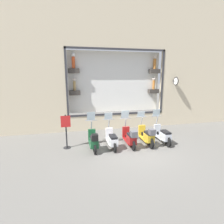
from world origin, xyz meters
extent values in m
plane|color=#66635E|center=(0.00, 0.00, 0.00)|extent=(120.00, 120.00, 0.00)
cube|color=beige|center=(3.60, 0.00, 0.48)|extent=(0.40, 6.35, 0.95)
cube|color=beige|center=(3.60, 0.00, 7.63)|extent=(0.40, 6.35, 5.03)
cube|color=#2D2D33|center=(3.39, 0.00, 5.06)|extent=(0.04, 6.35, 0.12)
cube|color=#2D2D33|center=(3.39, 0.00, 1.01)|extent=(0.04, 6.35, 0.12)
cube|color=#2D2D33|center=(3.39, -3.12, 3.04)|extent=(0.04, 0.12, 4.16)
cube|color=#2D2D33|center=(3.39, 3.12, 3.04)|extent=(0.04, 0.12, 4.16)
cube|color=silver|center=(3.95, 0.00, 3.04)|extent=(0.04, 6.11, 3.92)
cube|color=#38332D|center=(3.73, -2.66, 3.76)|extent=(0.36, 0.68, 0.28)
cylinder|color=#B26B2D|center=(3.73, -2.66, 4.23)|extent=(0.18, 0.18, 0.66)
sphere|color=beige|center=(3.73, -2.66, 4.68)|extent=(0.24, 0.24, 0.24)
cube|color=#38332D|center=(3.73, 2.66, 3.76)|extent=(0.36, 0.68, 0.28)
cylinder|color=#CC4C23|center=(3.73, 2.66, 4.24)|extent=(0.19, 0.19, 0.68)
sphere|color=white|center=(3.73, 2.66, 4.70)|extent=(0.25, 0.25, 0.25)
cube|color=#38332D|center=(3.73, -2.66, 2.42)|extent=(0.36, 0.68, 0.28)
cylinder|color=#B26B2D|center=(3.73, -2.66, 2.85)|extent=(0.16, 0.16, 0.59)
sphere|color=beige|center=(3.73, -2.66, 3.25)|extent=(0.21, 0.21, 0.21)
cube|color=#38332D|center=(3.73, 2.66, 2.42)|extent=(0.36, 0.68, 0.28)
cylinder|color=#9E7F4C|center=(3.73, 2.66, 2.85)|extent=(0.16, 0.16, 0.57)
sphere|color=beige|center=(3.73, 2.66, 3.23)|extent=(0.21, 0.21, 0.21)
cylinder|color=black|center=(3.23, -3.91, 3.11)|extent=(0.35, 0.05, 0.05)
torus|color=black|center=(3.05, -3.91, 3.11)|extent=(0.56, 0.06, 0.56)
cylinder|color=white|center=(3.05, -3.91, 3.11)|extent=(0.46, 0.03, 0.46)
cylinder|color=black|center=(1.22, -1.72, 0.25)|extent=(0.49, 0.09, 0.49)
cylinder|color=black|center=(-0.08, -1.72, 0.25)|extent=(0.49, 0.09, 0.49)
cube|color=#B7BCC6|center=(0.57, -1.72, 0.23)|extent=(1.02, 0.38, 0.06)
cube|color=#B7BCC6|center=(0.19, -1.72, 0.44)|extent=(0.61, 0.35, 0.36)
cube|color=black|center=(0.19, -1.72, 0.67)|extent=(0.58, 0.31, 0.10)
cube|color=#B7BCC6|center=(1.11, -1.72, 0.54)|extent=(0.12, 0.37, 0.56)
cylinder|color=gray|center=(1.18, -1.72, 1.04)|extent=(0.20, 0.06, 0.45)
cylinder|color=gray|center=(1.25, -1.72, 1.25)|extent=(0.04, 0.61, 0.04)
cube|color=silver|center=(1.29, -1.72, 1.45)|extent=(0.10, 0.42, 0.40)
cylinder|color=black|center=(1.21, -0.81, 0.26)|extent=(0.52, 0.09, 0.52)
cylinder|color=black|center=(-0.07, -0.81, 0.26)|extent=(0.52, 0.09, 0.52)
cube|color=gold|center=(0.57, -0.81, 0.25)|extent=(1.02, 0.38, 0.06)
cube|color=gold|center=(0.19, -0.81, 0.46)|extent=(0.61, 0.35, 0.36)
cube|color=black|center=(0.19, -0.81, 0.69)|extent=(0.58, 0.31, 0.10)
cube|color=gold|center=(1.11, -0.81, 0.56)|extent=(0.12, 0.37, 0.56)
cylinder|color=gray|center=(1.18, -0.81, 1.05)|extent=(0.20, 0.06, 0.45)
cylinder|color=gray|center=(1.25, -0.81, 1.27)|extent=(0.04, 0.60, 0.04)
cube|color=silver|center=(1.29, -0.81, 1.42)|extent=(0.08, 0.42, 0.30)
cube|color=#4C4C51|center=(-0.13, -0.81, 0.85)|extent=(0.28, 0.28, 0.28)
cylinder|color=black|center=(1.23, 0.10, 0.23)|extent=(0.46, 0.09, 0.46)
cylinder|color=black|center=(-0.10, 0.10, 0.23)|extent=(0.46, 0.09, 0.46)
cube|color=maroon|center=(0.57, 0.10, 0.22)|extent=(1.02, 0.39, 0.06)
cube|color=maroon|center=(0.19, 0.10, 0.43)|extent=(0.61, 0.35, 0.36)
cube|color=black|center=(0.19, 0.10, 0.66)|extent=(0.58, 0.31, 0.10)
cube|color=maroon|center=(1.11, 0.10, 0.53)|extent=(0.12, 0.37, 0.56)
cylinder|color=gray|center=(1.18, 0.10, 1.02)|extent=(0.20, 0.06, 0.45)
cylinder|color=gray|center=(1.25, 0.10, 1.24)|extent=(0.04, 0.61, 0.04)
cube|color=silver|center=(1.29, 0.10, 1.45)|extent=(0.10, 0.42, 0.42)
cube|color=#4C4C51|center=(-0.14, 0.10, 0.82)|extent=(0.28, 0.28, 0.28)
cylinder|color=black|center=(1.24, 1.01, 0.22)|extent=(0.45, 0.09, 0.45)
cylinder|color=black|center=(-0.10, 1.01, 0.22)|extent=(0.45, 0.09, 0.45)
cube|color=silver|center=(0.57, 1.01, 0.21)|extent=(1.02, 0.38, 0.06)
cube|color=silver|center=(0.19, 1.01, 0.42)|extent=(0.61, 0.35, 0.36)
cube|color=black|center=(0.19, 1.01, 0.65)|extent=(0.58, 0.31, 0.10)
cube|color=silver|center=(1.11, 1.01, 0.52)|extent=(0.12, 0.37, 0.56)
cylinder|color=gray|center=(1.18, 1.01, 1.02)|extent=(0.20, 0.06, 0.45)
cylinder|color=gray|center=(1.25, 1.01, 1.23)|extent=(0.04, 0.60, 0.04)
cube|color=silver|center=(1.29, 1.01, 1.41)|extent=(0.09, 0.42, 0.35)
cylinder|color=black|center=(1.24, 1.93, 0.22)|extent=(0.44, 0.09, 0.44)
cylinder|color=black|center=(-0.11, 1.93, 0.22)|extent=(0.44, 0.09, 0.44)
cube|color=#19512D|center=(0.57, 1.93, 0.21)|extent=(1.02, 0.38, 0.06)
cube|color=#19512D|center=(0.19, 1.93, 0.42)|extent=(0.61, 0.35, 0.36)
cube|color=black|center=(0.19, 1.93, 0.65)|extent=(0.58, 0.31, 0.10)
cube|color=#19512D|center=(1.11, 1.93, 0.52)|extent=(0.12, 0.37, 0.56)
cylinder|color=gray|center=(1.18, 1.93, 1.01)|extent=(0.20, 0.06, 0.45)
cylinder|color=gray|center=(1.25, 1.93, 1.23)|extent=(0.04, 0.61, 0.04)
cube|color=silver|center=(1.29, 1.93, 1.45)|extent=(0.11, 0.42, 0.43)
cube|color=black|center=(-0.15, 1.93, 0.81)|extent=(0.28, 0.28, 0.28)
cylinder|color=#232326|center=(0.88, 3.18, 0.01)|extent=(0.36, 0.36, 0.02)
cylinder|color=#232326|center=(0.88, 3.18, 0.83)|extent=(0.07, 0.07, 1.67)
cube|color=red|center=(0.86, 3.18, 1.34)|extent=(0.03, 0.45, 0.55)
camera|label=1|loc=(-7.44, 2.79, 3.50)|focal=28.00mm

